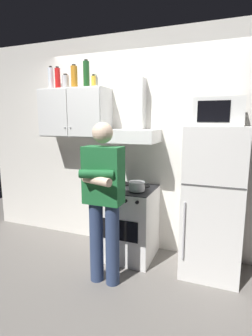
% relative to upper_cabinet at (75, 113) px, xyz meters
% --- Properties ---
extents(ground_plane, '(7.00, 7.00, 0.00)m').
position_rel_upper_cabinet_xyz_m(ground_plane, '(0.85, -0.37, -1.75)').
color(ground_plane, slate).
extents(back_wall_tiled, '(4.80, 0.10, 2.70)m').
position_rel_upper_cabinet_xyz_m(back_wall_tiled, '(0.85, 0.23, -0.40)').
color(back_wall_tiled, silver).
rests_on(back_wall_tiled, ground_plane).
extents(upper_cabinet, '(0.90, 0.37, 0.60)m').
position_rel_upper_cabinet_xyz_m(upper_cabinet, '(0.00, 0.00, 0.00)').
color(upper_cabinet, silver).
extents(stove_oven, '(0.60, 0.62, 0.87)m').
position_rel_upper_cabinet_xyz_m(stove_oven, '(0.80, -0.13, -1.32)').
color(stove_oven, white).
rests_on(stove_oven, ground_plane).
extents(range_hood, '(0.60, 0.44, 0.75)m').
position_rel_upper_cabinet_xyz_m(range_hood, '(0.80, 0.00, -0.15)').
color(range_hood, white).
extents(refrigerator, '(0.60, 0.62, 1.60)m').
position_rel_upper_cabinet_xyz_m(refrigerator, '(1.75, -0.12, -0.95)').
color(refrigerator, white).
rests_on(refrigerator, ground_plane).
extents(microwave, '(0.48, 0.37, 0.28)m').
position_rel_upper_cabinet_xyz_m(microwave, '(1.75, -0.11, -0.01)').
color(microwave, silver).
rests_on(microwave, refrigerator).
extents(person_standing, '(0.38, 0.33, 1.64)m').
position_rel_upper_cabinet_xyz_m(person_standing, '(0.75, -0.73, -0.85)').
color(person_standing, navy).
rests_on(person_standing, ground_plane).
extents(cooking_pot, '(0.28, 0.18, 0.10)m').
position_rel_upper_cabinet_xyz_m(cooking_pot, '(0.93, -0.24, -0.82)').
color(cooking_pot, '#B7BABF').
rests_on(cooking_pot, stove_oven).
extents(bottle_vodka_clear, '(0.07, 0.07, 0.30)m').
position_rel_upper_cabinet_xyz_m(bottle_vodka_clear, '(-0.36, 0.02, 0.44)').
color(bottle_vodka_clear, silver).
rests_on(bottle_vodka_clear, upper_cabinet).
extents(bottle_spice_jar, '(0.06, 0.06, 0.16)m').
position_rel_upper_cabinet_xyz_m(bottle_spice_jar, '(0.27, 0.02, 0.37)').
color(bottle_spice_jar, gold).
rests_on(bottle_spice_jar, upper_cabinet).
extents(bottle_wine_green, '(0.08, 0.08, 0.35)m').
position_rel_upper_cabinet_xyz_m(bottle_wine_green, '(0.16, 0.04, 0.47)').
color(bottle_wine_green, '#19471E').
rests_on(bottle_wine_green, upper_cabinet).
extents(bottle_canister_steel, '(0.09, 0.09, 0.19)m').
position_rel_upper_cabinet_xyz_m(bottle_canister_steel, '(-0.13, 0.01, 0.39)').
color(bottle_canister_steel, '#B2B5BA').
rests_on(bottle_canister_steel, upper_cabinet).
extents(bottle_soda_red, '(0.07, 0.07, 0.28)m').
position_rel_upper_cabinet_xyz_m(bottle_soda_red, '(-0.24, -0.00, 0.43)').
color(bottle_soda_red, red).
rests_on(bottle_soda_red, upper_cabinet).
extents(bottle_liquor_amber, '(0.08, 0.08, 0.29)m').
position_rel_upper_cabinet_xyz_m(bottle_liquor_amber, '(0.02, -0.01, 0.44)').
color(bottle_liquor_amber, '#B7721E').
rests_on(bottle_liquor_amber, upper_cabinet).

